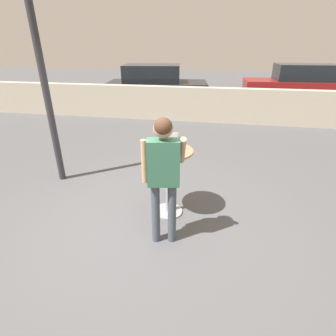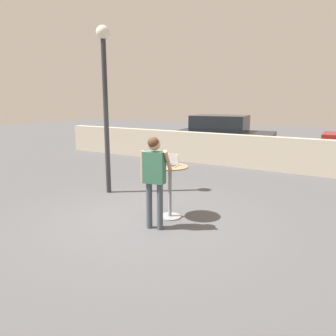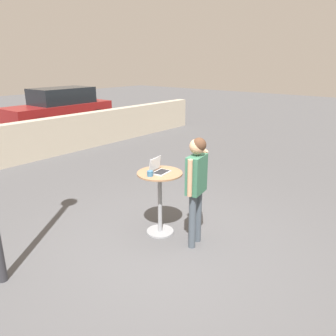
% 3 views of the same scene
% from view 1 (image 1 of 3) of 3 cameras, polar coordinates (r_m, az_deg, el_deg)
% --- Properties ---
extents(ground_plane, '(50.00, 50.00, 0.00)m').
position_cam_1_polar(ground_plane, '(3.97, -4.90, -12.27)').
color(ground_plane, '#4C4C4F').
extents(pavement_kerb, '(16.31, 0.35, 1.13)m').
position_cam_1_polar(pavement_kerb, '(9.23, 4.96, 13.68)').
color(pavement_kerb, '#B2A893').
rests_on(pavement_kerb, ground_plane).
extents(cafe_table, '(0.72, 0.72, 1.06)m').
position_cam_1_polar(cafe_table, '(3.87, 0.02, -0.89)').
color(cafe_table, gray).
rests_on(cafe_table, ground_plane).
extents(laptop, '(0.32, 0.28, 0.24)m').
position_cam_1_polar(laptop, '(3.73, -0.04, 4.80)').
color(laptop, '#B7BABF').
rests_on(laptop, cafe_table).
extents(coffee_mug, '(0.12, 0.09, 0.08)m').
position_cam_1_polar(coffee_mug, '(3.76, -3.33, 4.74)').
color(coffee_mug, '#336084').
rests_on(coffee_mug, cafe_table).
extents(standing_person, '(0.53, 0.42, 1.70)m').
position_cam_1_polar(standing_person, '(3.12, -1.01, -0.01)').
color(standing_person, '#424C56').
rests_on(standing_person, ground_plane).
extents(parked_car_near_street, '(4.24, 2.42, 1.69)m').
position_cam_1_polar(parked_car_near_street, '(11.33, -2.63, 17.34)').
color(parked_car_near_street, black).
rests_on(parked_car_near_street, ground_plane).
extents(parked_car_further_down, '(4.52, 1.91, 1.68)m').
position_cam_1_polar(parked_car_further_down, '(13.04, 26.76, 15.91)').
color(parked_car_further_down, maroon).
rests_on(parked_car_further_down, ground_plane).
extents(street_lamp, '(0.32, 0.32, 4.03)m').
position_cam_1_polar(street_lamp, '(5.08, -27.13, 25.21)').
color(street_lamp, '#2D2D33').
rests_on(street_lamp, ground_plane).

